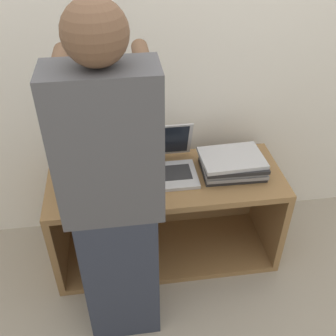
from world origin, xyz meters
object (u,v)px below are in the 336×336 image
object	(u,v)px
laptop_open	(165,164)
person	(114,204)
laptop_stack_left	(98,176)
laptop_stack_right	(232,164)

from	to	relation	value
laptop_open	person	distance (m)	0.59
laptop_stack_left	person	distance (m)	0.47
laptop_open	person	world-z (taller)	person
laptop_open	laptop_stack_right	bearing A→B (deg)	-8.19
laptop_stack_left	laptop_stack_right	distance (m)	0.73
laptop_stack_right	person	xyz separation A→B (m)	(-0.64, -0.43, 0.18)
laptop_open	laptop_stack_right	distance (m)	0.37
laptop_stack_left	person	size ratio (longest dim) A/B	0.22
person	laptop_stack_left	bearing A→B (deg)	101.22
laptop_stack_right	person	world-z (taller)	person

